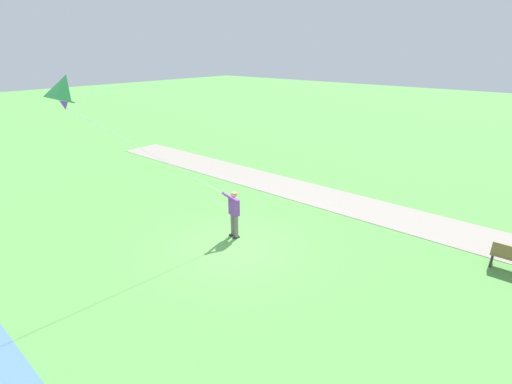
# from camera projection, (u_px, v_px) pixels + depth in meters

# --- Properties ---
(ground_plane) EXTENTS (120.00, 120.00, 0.00)m
(ground_plane) POSITION_uv_depth(u_px,v_px,m) (234.00, 246.00, 12.40)
(ground_plane) COLOR #569947
(walkway_path) EXTENTS (3.18, 32.05, 0.02)m
(walkway_path) POSITION_uv_depth(u_px,v_px,m) (365.00, 208.00, 15.35)
(walkway_path) COLOR gray
(walkway_path) RESTS_ON ground
(person_kite_flyer) EXTENTS (0.63, 0.51, 1.83)m
(person_kite_flyer) POSITION_uv_depth(u_px,v_px,m) (234.00, 210.00, 12.66)
(person_kite_flyer) COLOR #232328
(person_kite_flyer) RESTS_ON ground
(flying_kite) EXTENTS (4.30, 1.57, 3.95)m
(flying_kite) POSITION_uv_depth(u_px,v_px,m) (70.00, 93.00, 8.65)
(flying_kite) COLOR green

